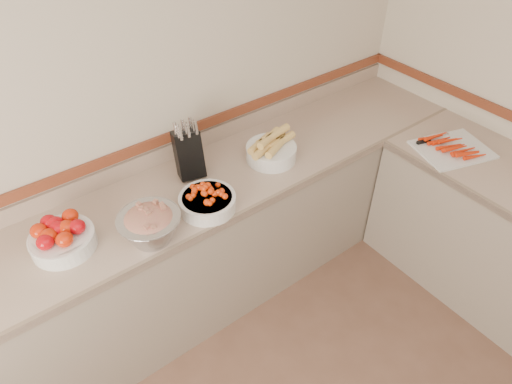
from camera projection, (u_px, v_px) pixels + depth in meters
back_wall at (126, 109)px, 2.35m from camera, size 4.00×0.00×4.00m
counter_back at (176, 257)px, 2.70m from camera, size 4.00×0.65×1.08m
knife_block at (188, 153)px, 2.50m from camera, size 0.18×0.20×0.35m
tomato_bowl at (61, 237)px, 2.11m from camera, size 0.30×0.30×0.15m
cherry_tomato_bowl at (207, 200)px, 2.33m from camera, size 0.30×0.30×0.16m
corn_bowl at (271, 149)px, 2.65m from camera, size 0.33×0.30×0.18m
rhubarb_bowl at (150, 225)px, 2.14m from camera, size 0.30×0.30×0.17m
cutting_board at (452, 148)px, 2.75m from camera, size 0.50×0.44×0.06m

